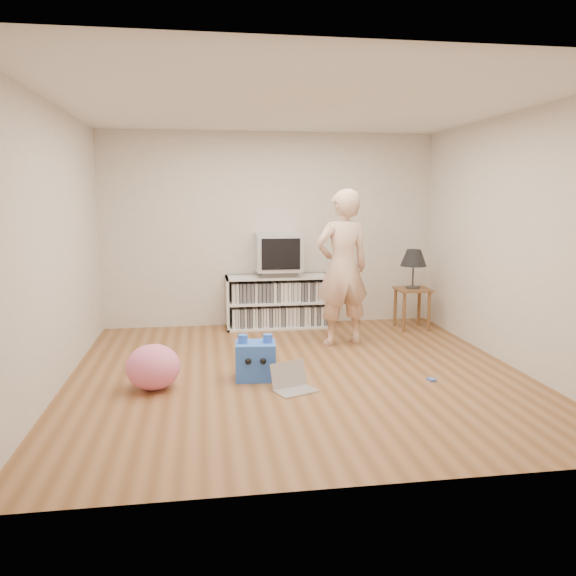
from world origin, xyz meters
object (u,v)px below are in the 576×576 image
(dvd_deck, at_px, (278,273))
(laptop, at_px, (292,383))
(table_lamp, at_px, (414,259))
(media_unit, at_px, (278,301))
(side_table, at_px, (412,298))
(crt_tv, at_px, (278,252))
(plush_blue, at_px, (256,360))
(plush_pink, at_px, (153,367))
(person, at_px, (342,268))

(dvd_deck, xyz_separation_m, laptop, (-0.21, -2.50, -0.67))
(dvd_deck, xyz_separation_m, table_lamp, (1.75, -0.37, 0.21))
(laptop, bearing_deg, media_unit, 62.67)
(side_table, bearing_deg, dvd_deck, 168.03)
(crt_tv, distance_m, laptop, 2.68)
(plush_blue, distance_m, plush_pink, 0.97)
(dvd_deck, xyz_separation_m, person, (0.63, -1.00, 0.18))
(laptop, bearing_deg, side_table, 24.85)
(side_table, height_order, table_lamp, table_lamp)
(crt_tv, bearing_deg, laptop, -94.83)
(person, bearing_deg, side_table, -161.21)
(media_unit, xyz_separation_m, table_lamp, (1.75, -0.39, 0.59))
(table_lamp, xyz_separation_m, plush_pink, (-3.21, -1.91, -0.73))
(plush_pink, bearing_deg, dvd_deck, 57.17)
(media_unit, height_order, person, person)
(media_unit, xyz_separation_m, crt_tv, (-0.00, -0.02, 0.67))
(person, height_order, plush_pink, person)
(table_lamp, height_order, plush_pink, table_lamp)
(plush_blue, xyz_separation_m, plush_pink, (-0.96, -0.15, 0.02))
(plush_blue, bearing_deg, plush_pink, -166.56)
(media_unit, height_order, side_table, media_unit)
(laptop, bearing_deg, plush_blue, 106.57)
(dvd_deck, height_order, plush_blue, dvd_deck)
(side_table, xyz_separation_m, person, (-1.12, -0.63, 0.50))
(crt_tv, relative_size, plush_blue, 1.36)
(table_lamp, bearing_deg, plush_blue, -142.09)
(media_unit, relative_size, person, 0.76)
(dvd_deck, height_order, plush_pink, dvd_deck)
(dvd_deck, distance_m, side_table, 1.81)
(media_unit, relative_size, plush_pink, 2.84)
(person, distance_m, laptop, 1.92)
(plush_blue, height_order, plush_pink, plush_blue)
(dvd_deck, bearing_deg, plush_blue, -103.50)
(laptop, bearing_deg, plush_pink, 147.51)
(person, bearing_deg, plush_pink, 20.88)
(media_unit, relative_size, side_table, 2.55)
(plush_blue, bearing_deg, side_table, 42.53)
(media_unit, distance_m, table_lamp, 1.88)
(side_table, bearing_deg, plush_blue, -142.09)
(dvd_deck, relative_size, person, 0.24)
(plush_blue, bearing_deg, media_unit, 81.21)
(dvd_deck, relative_size, side_table, 0.82)
(dvd_deck, relative_size, table_lamp, 0.87)
(media_unit, bearing_deg, person, -58.32)
(media_unit, distance_m, dvd_deck, 0.39)
(dvd_deck, relative_size, plush_pink, 0.91)
(crt_tv, bearing_deg, side_table, -11.86)
(plush_blue, relative_size, plush_pink, 0.90)
(person, xyz_separation_m, plush_pink, (-2.09, -1.28, -0.71))
(crt_tv, bearing_deg, media_unit, 90.00)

